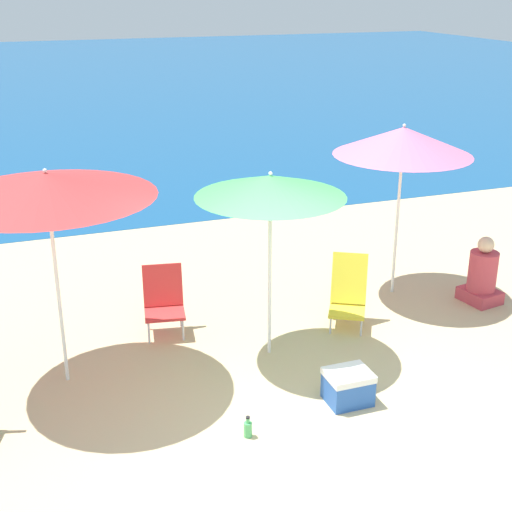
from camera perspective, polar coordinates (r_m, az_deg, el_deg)
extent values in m
plane|color=#C6B284|center=(6.56, 4.61, -14.55)|extent=(60.00, 60.00, 0.00)
cube|color=navy|center=(31.39, -16.00, 13.49)|extent=(60.00, 40.00, 0.01)
cylinder|color=white|center=(7.52, 1.11, -1.75)|extent=(0.04, 0.04, 1.78)
cone|color=#47B756|center=(7.19, 1.16, 5.62)|extent=(1.55, 1.55, 0.22)
sphere|color=white|center=(7.15, 1.17, 6.62)|extent=(0.04, 0.04, 0.04)
cylinder|color=white|center=(7.22, -15.53, -2.85)|extent=(0.04, 0.04, 1.95)
cone|color=red|center=(6.86, -16.42, 5.49)|extent=(2.04, 2.04, 0.23)
sphere|color=white|center=(6.83, -16.54, 6.57)|extent=(0.04, 0.04, 0.04)
cylinder|color=white|center=(9.21, 11.20, 2.39)|extent=(0.04, 0.04, 1.83)
cone|color=pink|center=(8.92, 11.69, 9.00)|extent=(1.70, 1.70, 0.34)
sphere|color=white|center=(8.89, 11.78, 10.20)|extent=(0.04, 0.04, 0.04)
cylinder|color=silver|center=(8.13, -8.56, -6.09)|extent=(0.02, 0.02, 0.26)
cylinder|color=silver|center=(8.14, -5.85, -5.91)|extent=(0.02, 0.02, 0.26)
cylinder|color=silver|center=(8.43, -8.65, -5.03)|extent=(0.02, 0.02, 0.26)
cylinder|color=silver|center=(8.44, -6.03, -4.86)|extent=(0.02, 0.02, 0.26)
cube|color=red|center=(8.22, -7.32, -4.55)|extent=(0.52, 0.48, 0.04)
cube|color=red|center=(8.29, -7.48, -2.31)|extent=(0.47, 0.23, 0.48)
cylinder|color=silver|center=(8.30, 5.98, -5.56)|extent=(0.02, 0.02, 0.20)
cylinder|color=silver|center=(8.29, 8.41, -5.72)|extent=(0.02, 0.02, 0.20)
cylinder|color=silver|center=(8.63, 6.16, -4.45)|extent=(0.02, 0.02, 0.20)
cylinder|color=silver|center=(8.62, 8.50, -4.60)|extent=(0.02, 0.02, 0.20)
cube|color=yellow|center=(8.40, 7.30, -4.34)|extent=(0.58, 0.59, 0.04)
cube|color=yellow|center=(8.47, 7.47, -1.77)|extent=(0.47, 0.41, 0.58)
cube|color=#BF3F4C|center=(9.50, 17.46, -3.03)|extent=(0.47, 0.52, 0.16)
cylinder|color=#BF3F4C|center=(9.37, 17.68, -1.17)|extent=(0.36, 0.36, 0.51)
sphere|color=beige|center=(9.25, 17.92, 0.87)|extent=(0.20, 0.20, 0.20)
cylinder|color=#4CB266|center=(6.56, -0.65, -13.72)|extent=(0.08, 0.08, 0.14)
cylinder|color=#4CB266|center=(6.50, -0.65, -13.02)|extent=(0.03, 0.03, 0.05)
cylinder|color=black|center=(6.48, -0.66, -12.79)|extent=(0.04, 0.04, 0.02)
cube|color=#2859B2|center=(7.05, 7.36, -10.56)|extent=(0.41, 0.35, 0.26)
cube|color=white|center=(6.97, 7.42, -9.42)|extent=(0.43, 0.37, 0.07)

